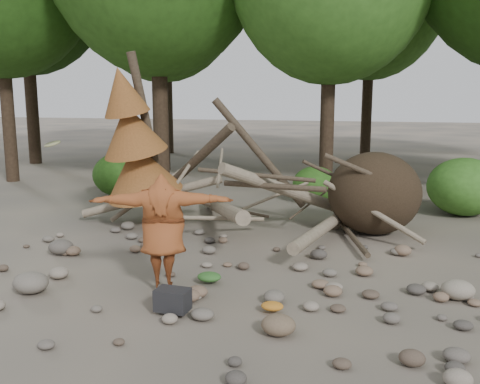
# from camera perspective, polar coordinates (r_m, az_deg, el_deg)

# --- Properties ---
(ground) EXTENTS (120.00, 120.00, 0.00)m
(ground) POSITION_cam_1_polar(r_m,az_deg,el_deg) (9.58, -2.36, -9.84)
(ground) COLOR #514C44
(ground) RESTS_ON ground
(deadfall_pile) EXTENTS (8.55, 5.24, 3.30)m
(deadfall_pile) POSITION_cam_1_polar(r_m,az_deg,el_deg) (13.07, 11.57, -0.24)
(deadfall_pile) COLOR #332619
(deadfall_pile) RESTS_ON ground
(dead_conifer) EXTENTS (2.06, 2.16, 4.35)m
(dead_conifer) POSITION_cam_1_polar(r_m,az_deg,el_deg) (13.33, -11.14, 5.02)
(dead_conifer) COLOR #4C3F30
(dead_conifer) RESTS_ON ground
(bush_left) EXTENTS (1.80, 1.80, 1.44)m
(bush_left) POSITION_cam_1_polar(r_m,az_deg,el_deg) (17.95, -12.63, 1.83)
(bush_left) COLOR #265316
(bush_left) RESTS_ON ground
(bush_mid) EXTENTS (1.40, 1.40, 1.12)m
(bush_mid) POSITION_cam_1_polar(r_m,az_deg,el_deg) (16.73, 8.00, 0.81)
(bush_mid) COLOR #33691E
(bush_mid) RESTS_ON ground
(bush_right) EXTENTS (2.00, 2.00, 1.60)m
(bush_right) POSITION_cam_1_polar(r_m,az_deg,el_deg) (15.98, 22.81, 0.52)
(bush_right) COLOR #3F7D26
(bush_right) RESTS_ON ground
(frisbee_thrower) EXTENTS (3.46, 1.22, 2.45)m
(frisbee_thrower) POSITION_cam_1_polar(r_m,az_deg,el_deg) (9.11, -8.26, -4.07)
(frisbee_thrower) COLOR brown
(frisbee_thrower) RESTS_ON ground
(backpack) EXTENTS (0.53, 0.37, 0.34)m
(backpack) POSITION_cam_1_polar(r_m,az_deg,el_deg) (8.39, -7.19, -11.71)
(backpack) COLOR black
(backpack) RESTS_ON ground
(cloth_green) EXTENTS (0.43, 0.36, 0.16)m
(cloth_green) POSITION_cam_1_polar(r_m,az_deg,el_deg) (9.60, -3.30, -9.30)
(cloth_green) COLOR #2F6227
(cloth_green) RESTS_ON ground
(cloth_orange) EXTENTS (0.35, 0.28, 0.13)m
(cloth_orange) POSITION_cam_1_polar(r_m,az_deg,el_deg) (8.41, 3.46, -12.37)
(cloth_orange) COLOR #B66F1F
(cloth_orange) RESTS_ON ground
(boulder_front_left) EXTENTS (0.60, 0.54, 0.36)m
(boulder_front_left) POSITION_cam_1_polar(r_m,az_deg,el_deg) (9.80, -21.42, -8.99)
(boulder_front_left) COLOR slate
(boulder_front_left) RESTS_ON ground
(boulder_front_right) EXTENTS (0.49, 0.44, 0.29)m
(boulder_front_right) POSITION_cam_1_polar(r_m,az_deg,el_deg) (7.69, 4.12, -13.96)
(boulder_front_right) COLOR brown
(boulder_front_right) RESTS_ON ground
(boulder_mid_right) EXTENTS (0.54, 0.48, 0.32)m
(boulder_mid_right) POSITION_cam_1_polar(r_m,az_deg,el_deg) (9.58, 22.23, -9.63)
(boulder_mid_right) COLOR gray
(boulder_mid_right) RESTS_ON ground
(boulder_mid_left) EXTENTS (0.53, 0.47, 0.32)m
(boulder_mid_left) POSITION_cam_1_polar(r_m,az_deg,el_deg) (11.87, -18.55, -5.58)
(boulder_mid_left) COLOR #58524A
(boulder_mid_left) RESTS_ON ground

